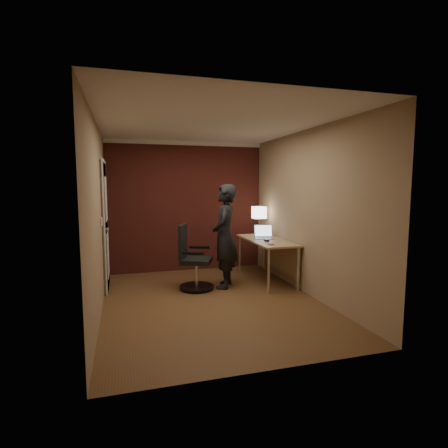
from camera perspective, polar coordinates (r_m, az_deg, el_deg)
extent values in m
plane|color=brown|center=(5.17, -2.09, -12.42)|extent=(4.00, 4.00, 0.00)
plane|color=white|center=(4.97, -2.21, 16.03)|extent=(4.00, 4.00, 0.00)
plane|color=tan|center=(6.87, -6.18, 2.86)|extent=(3.00, 0.00, 3.00)
plane|color=tan|center=(3.02, 7.04, -1.59)|extent=(3.00, 0.00, 3.00)
plane|color=tan|center=(4.78, -19.87, 1.00)|extent=(0.00, 4.00, 4.00)
plane|color=tan|center=(5.47, 13.29, 1.84)|extent=(0.00, 4.00, 4.00)
cube|color=maroon|center=(6.84, -6.13, 2.84)|extent=(2.98, 0.06, 2.50)
cube|color=silver|center=(6.86, -6.24, 12.98)|extent=(3.00, 0.08, 0.08)
cube|color=silver|center=(3.13, 7.05, 20.99)|extent=(3.00, 0.08, 0.08)
cube|color=silver|center=(4.83, -19.94, 15.46)|extent=(0.08, 4.00, 0.08)
cube|color=silver|center=(5.49, 13.25, 14.51)|extent=(0.08, 4.00, 0.08)
cube|color=silver|center=(5.90, -18.85, -0.46)|extent=(0.05, 0.82, 2.02)
cube|color=silver|center=(5.90, -18.71, -0.45)|extent=(0.02, 0.92, 2.12)
cylinder|color=silver|center=(5.57, -18.55, -0.83)|extent=(0.05, 0.05, 0.05)
cube|color=silver|center=(5.24, -19.35, 0.35)|extent=(0.02, 0.08, 0.12)
cube|color=tan|center=(6.09, 6.93, -2.66)|extent=(0.60, 1.50, 0.03)
cube|color=tan|center=(6.25, 9.27, -5.12)|extent=(0.02, 1.38, 0.54)
cylinder|color=silver|center=(5.44, 7.30, -7.68)|extent=(0.04, 0.04, 0.70)
cylinder|color=silver|center=(6.70, 2.60, -4.97)|extent=(0.04, 0.04, 0.70)
cylinder|color=silver|center=(5.66, 11.99, -7.23)|extent=(0.04, 0.04, 0.70)
cylinder|color=silver|center=(6.87, 6.57, -4.71)|extent=(0.04, 0.04, 0.70)
cube|color=silver|center=(6.62, 5.71, -1.72)|extent=(0.11, 0.11, 0.01)
cylinder|color=silver|center=(6.60, 5.73, -0.37)|extent=(0.01, 0.01, 0.30)
cube|color=white|center=(6.58, 5.75, 1.88)|extent=(0.22, 0.22, 0.22)
cube|color=silver|center=(6.20, 6.60, -2.29)|extent=(0.37, 0.29, 0.01)
cube|color=silver|center=(6.29, 6.40, -1.07)|extent=(0.33, 0.12, 0.22)
cube|color=#B2CCF2|center=(6.29, 6.43, -1.09)|extent=(0.30, 0.10, 0.19)
cube|color=gray|center=(6.19, 6.63, -2.22)|extent=(0.30, 0.18, 0.00)
cube|color=black|center=(5.89, 6.96, -2.66)|extent=(0.07, 0.10, 0.03)
cube|color=black|center=(5.57, 7.68, -3.31)|extent=(0.07, 0.12, 0.01)
cylinder|color=black|center=(5.73, -4.48, -10.16)|extent=(0.55, 0.55, 0.03)
cylinder|color=silver|center=(5.67, -4.50, -8.14)|extent=(0.06, 0.06, 0.42)
cube|color=black|center=(5.62, -4.51, -5.99)|extent=(0.60, 0.60, 0.07)
cube|color=black|center=(5.61, -6.73, -2.84)|extent=(0.21, 0.40, 0.54)
cube|color=black|center=(5.83, -4.03, -3.84)|extent=(0.33, 0.18, 0.04)
cube|color=black|center=(5.34, -5.08, -4.80)|extent=(0.33, 0.18, 0.04)
imported|color=black|center=(5.66, 0.12, -2.01)|extent=(0.61, 0.72, 1.68)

